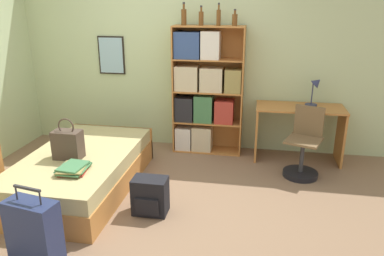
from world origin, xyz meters
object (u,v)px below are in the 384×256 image
Objects in this scene: bottle_brown at (201,18)px; book_stack_on_bed at (74,168)px; desk at (299,123)px; desk_chair at (303,154)px; bottle_clear at (219,17)px; bookcase at (203,91)px; suitcase at (34,234)px; bottle_blue at (235,19)px; handbag at (68,144)px; backpack at (150,196)px; bed at (82,170)px; bottle_green at (184,16)px; desk_lamp at (316,86)px.

book_stack_on_bed is at bearing -118.78° from bottle_brown.
desk is 1.33× the size of desk_chair.
bookcase is at bearing 176.69° from bottle_clear.
bottle_blue reaches higher than suitcase.
handbag is 1.26× the size of book_stack_on_bed.
bottle_brown is 2.45m from backpack.
bookcase is (0.97, 2.72, 0.59)m from suitcase.
desk is at bearing 48.89° from suitcase.
bottle_brown is 0.22× the size of desk.
book_stack_on_bed is 0.83m from backpack.
handbag is 0.26× the size of bookcase.
bottle_brown is 0.88× the size of bottle_clear.
bed is at bearing -152.96° from desk.
bottle_green is 0.34× the size of desk_chair.
desk_chair is (2.60, 0.95, -0.31)m from handbag.
desk is at bearing -3.02° from bottle_green.
bed is 2.57m from bottle_clear.
bottle_brown is at bearing 70.82° from suitcase.
desk_chair is at bearing -31.24° from bottle_blue.
handbag is 2.01m from bookcase.
bottle_brown is at bearing 178.89° from bottle_blue.
bottle_green reaches higher than desk_lamp.
handbag reaches higher than backpack.
bottle_clear is 2.05m from desk_chair.
handbag reaches higher than suitcase.
bed is 6.84× the size of bottle_green.
book_stack_on_bed is 1.73× the size of bottle_blue.
desk_chair is (1.15, -0.58, -1.59)m from bottle_clear.
bed is 2.44m from bottle_brown.
bottle_brown reaches higher than desk_lamp.
desk is at bearing 46.71° from backpack.
bookcase is 6.20× the size of bottle_clear.
bottle_blue reaches higher than bed.
desk_chair is (0.94, -0.57, -1.57)m from bottle_blue.
desk_chair is (1.38, -0.58, -1.58)m from bottle_brown.
bookcase is (1.20, 1.38, 0.66)m from bed.
bottle_clear reaches higher than suitcase.
bed is 0.42m from handbag.
bottle_clear reaches higher than book_stack_on_bed.
backpack is (0.70, 0.94, -0.10)m from suitcase.
book_stack_on_bed is 0.88m from suitcase.
bottle_blue is (1.38, 2.70, 1.56)m from suitcase.
handbag is 2.33m from bottle_brown.
bottle_green is 0.76× the size of backpack.
bookcase is 1.05m from bottle_blue.
book_stack_on_bed is 2.45m from bottle_green.
bottle_clear reaches higher than desk_lamp.
bottle_green is at bearing 178.49° from bottle_brown.
bottle_clear is at bearing -3.31° from bookcase.
bottle_brown is at bearing -1.51° from bottle_green.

